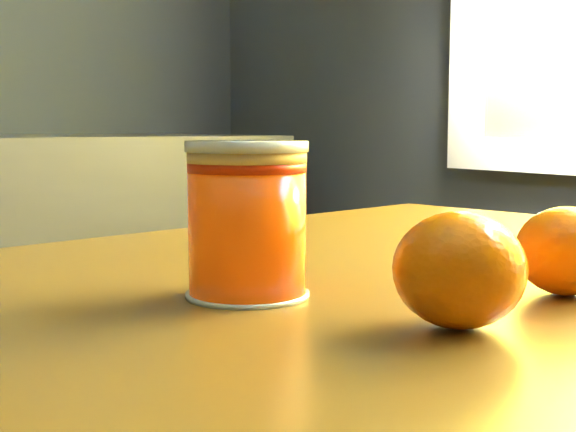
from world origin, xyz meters
TOP-DOWN VIEW (x-y plane):
  - juice_glass at (0.86, 0.13)m, footprint 0.08×0.08m
  - orange_front at (0.92, -0.01)m, footprint 0.09×0.09m
  - orange_back at (1.04, 0.01)m, footprint 0.07×0.07m

SIDE VIEW (x-z plane):
  - orange_back at x=1.04m, z-range 0.81..0.87m
  - orange_front at x=0.92m, z-range 0.81..0.87m
  - juice_glass at x=0.86m, z-range 0.81..0.91m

